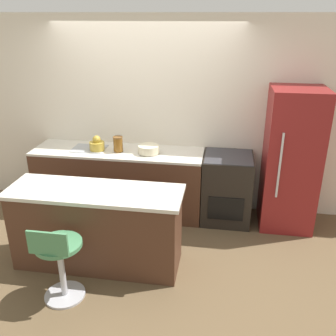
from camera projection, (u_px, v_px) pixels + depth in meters
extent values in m
plane|color=brown|center=(139.00, 224.00, 4.97)|extent=(14.00, 14.00, 0.00)
cube|color=silver|center=(148.00, 115.00, 5.10)|extent=(8.00, 0.06, 2.60)
cube|color=#4C2D1E|center=(119.00, 182.00, 5.16)|extent=(2.28, 0.64, 0.87)
cube|color=beige|center=(118.00, 151.00, 4.99)|extent=(2.28, 0.64, 0.03)
cube|color=#9EA3A8|center=(89.00, 149.00, 5.04)|extent=(0.44, 0.35, 0.01)
cube|color=#4C2D1E|center=(97.00, 229.00, 4.05)|extent=(1.77, 0.57, 0.86)
cube|color=beige|center=(94.00, 192.00, 3.88)|extent=(1.85, 0.61, 0.04)
cube|color=black|center=(227.00, 188.00, 4.95)|extent=(0.63, 0.64, 0.90)
cube|color=black|center=(226.00, 209.00, 4.70)|extent=(0.44, 0.01, 0.31)
cube|color=#333338|center=(229.00, 156.00, 4.77)|extent=(0.60, 0.61, 0.01)
cube|color=maroon|center=(291.00, 160.00, 4.66)|extent=(0.65, 0.65, 1.79)
cube|color=silver|center=(280.00, 166.00, 4.36)|extent=(0.02, 0.02, 0.81)
cylinder|color=#B7B7BC|center=(65.00, 295.00, 3.71)|extent=(0.40, 0.40, 0.02)
cylinder|color=#B7B7BC|center=(62.00, 272.00, 3.60)|extent=(0.06, 0.06, 0.58)
cylinder|color=#478456|center=(58.00, 245.00, 3.48)|extent=(0.44, 0.44, 0.04)
cube|color=#478456|center=(48.00, 244.00, 3.26)|extent=(0.37, 0.02, 0.23)
cylinder|color=#B29333|center=(97.00, 146.00, 4.96)|extent=(0.20, 0.20, 0.11)
sphere|color=#B29333|center=(97.00, 140.00, 4.92)|extent=(0.11, 0.11, 0.11)
cylinder|color=beige|center=(149.00, 149.00, 4.86)|extent=(0.27, 0.27, 0.10)
cylinder|color=brown|center=(118.00, 145.00, 4.90)|extent=(0.12, 0.12, 0.18)
cylinder|color=brown|center=(118.00, 137.00, 4.86)|extent=(0.13, 0.13, 0.02)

